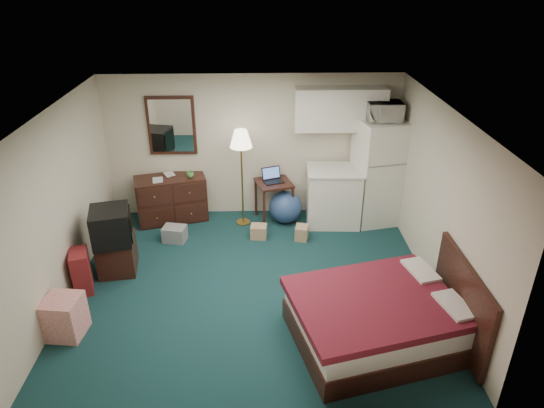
{
  "coord_description": "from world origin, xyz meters",
  "views": [
    {
      "loc": [
        0.1,
        -5.66,
        4.13
      ],
      "look_at": [
        0.28,
        0.23,
        1.16
      ],
      "focal_mm": 32.0,
      "sensor_mm": 36.0,
      "label": 1
    }
  ],
  "objects_px": {
    "bed": "(377,320)",
    "suitcase": "(81,271)",
    "floor_lamp": "(242,178)",
    "dresser": "(171,199)",
    "desk": "(274,201)",
    "tv_stand": "(117,255)",
    "kitchen_counter": "(333,197)",
    "fridge": "(378,172)"
  },
  "relations": [
    {
      "from": "bed",
      "to": "suitcase",
      "type": "relative_size",
      "value": 3.06
    },
    {
      "from": "floor_lamp",
      "to": "dresser",
      "type": "bearing_deg",
      "value": 172.25
    },
    {
      "from": "floor_lamp",
      "to": "desk",
      "type": "xyz_separation_m",
      "value": [
        0.54,
        0.12,
        -0.49
      ]
    },
    {
      "from": "desk",
      "to": "tv_stand",
      "type": "bearing_deg",
      "value": -163.09
    },
    {
      "from": "desk",
      "to": "bed",
      "type": "relative_size",
      "value": 0.38
    },
    {
      "from": "dresser",
      "to": "suitcase",
      "type": "distance_m",
      "value": 2.25
    },
    {
      "from": "dresser",
      "to": "suitcase",
      "type": "bearing_deg",
      "value": -129.33
    },
    {
      "from": "floor_lamp",
      "to": "bed",
      "type": "distance_m",
      "value": 3.46
    },
    {
      "from": "kitchen_counter",
      "to": "suitcase",
      "type": "xyz_separation_m",
      "value": [
        -3.73,
        -1.86,
        -0.18
      ]
    },
    {
      "from": "bed",
      "to": "kitchen_counter",
      "type": "bearing_deg",
      "value": 77.75
    },
    {
      "from": "fridge",
      "to": "suitcase",
      "type": "xyz_separation_m",
      "value": [
        -4.48,
        -1.95,
        -0.6
      ]
    },
    {
      "from": "kitchen_counter",
      "to": "fridge",
      "type": "height_order",
      "value": "fridge"
    },
    {
      "from": "floor_lamp",
      "to": "fridge",
      "type": "distance_m",
      "value": 2.31
    },
    {
      "from": "tv_stand",
      "to": "bed",
      "type": "bearing_deg",
      "value": -32.65
    },
    {
      "from": "dresser",
      "to": "suitcase",
      "type": "height_order",
      "value": "dresser"
    },
    {
      "from": "bed",
      "to": "suitcase",
      "type": "height_order",
      "value": "suitcase"
    },
    {
      "from": "tv_stand",
      "to": "floor_lamp",
      "type": "bearing_deg",
      "value": 29.53
    },
    {
      "from": "floor_lamp",
      "to": "kitchen_counter",
      "type": "height_order",
      "value": "floor_lamp"
    },
    {
      "from": "kitchen_counter",
      "to": "bed",
      "type": "xyz_separation_m",
      "value": [
        0.1,
        -2.96,
        -0.18
      ]
    },
    {
      "from": "desk",
      "to": "kitchen_counter",
      "type": "bearing_deg",
      "value": -23.92
    },
    {
      "from": "dresser",
      "to": "suitcase",
      "type": "xyz_separation_m",
      "value": [
        -0.92,
        -2.05,
        -0.09
      ]
    },
    {
      "from": "tv_stand",
      "to": "suitcase",
      "type": "bearing_deg",
      "value": -134.45
    },
    {
      "from": "tv_stand",
      "to": "suitcase",
      "type": "relative_size",
      "value": 0.91
    },
    {
      "from": "tv_stand",
      "to": "suitcase",
      "type": "xyz_separation_m",
      "value": [
        -0.36,
        -0.49,
        0.05
      ]
    },
    {
      "from": "desk",
      "to": "tv_stand",
      "type": "distance_m",
      "value": 2.8
    },
    {
      "from": "floor_lamp",
      "to": "desk",
      "type": "relative_size",
      "value": 2.34
    },
    {
      "from": "kitchen_counter",
      "to": "suitcase",
      "type": "height_order",
      "value": "kitchen_counter"
    },
    {
      "from": "kitchen_counter",
      "to": "suitcase",
      "type": "bearing_deg",
      "value": -150.64
    },
    {
      "from": "floor_lamp",
      "to": "tv_stand",
      "type": "distance_m",
      "value": 2.36
    },
    {
      "from": "fridge",
      "to": "suitcase",
      "type": "distance_m",
      "value": 4.93
    },
    {
      "from": "floor_lamp",
      "to": "fridge",
      "type": "relative_size",
      "value": 0.93
    },
    {
      "from": "floor_lamp",
      "to": "fridge",
      "type": "height_order",
      "value": "fridge"
    },
    {
      "from": "floor_lamp",
      "to": "desk",
      "type": "bearing_deg",
      "value": 12.52
    },
    {
      "from": "kitchen_counter",
      "to": "suitcase",
      "type": "distance_m",
      "value": 4.17
    },
    {
      "from": "dresser",
      "to": "floor_lamp",
      "type": "bearing_deg",
      "value": -22.8
    },
    {
      "from": "suitcase",
      "to": "fridge",
      "type": "bearing_deg",
      "value": 5.79
    },
    {
      "from": "kitchen_counter",
      "to": "bed",
      "type": "bearing_deg",
      "value": -85.11
    },
    {
      "from": "fridge",
      "to": "suitcase",
      "type": "height_order",
      "value": "fridge"
    },
    {
      "from": "fridge",
      "to": "tv_stand",
      "type": "distance_m",
      "value": 4.43
    },
    {
      "from": "desk",
      "to": "suitcase",
      "type": "height_order",
      "value": "desk"
    },
    {
      "from": "tv_stand",
      "to": "dresser",
      "type": "bearing_deg",
      "value": 62.12
    },
    {
      "from": "fridge",
      "to": "bed",
      "type": "xyz_separation_m",
      "value": [
        -0.65,
        -3.06,
        -0.61
      ]
    }
  ]
}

